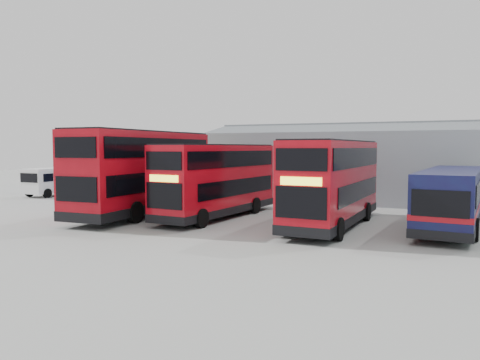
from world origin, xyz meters
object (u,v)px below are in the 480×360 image
(double_decker_left, at_px, (144,173))
(single_decker_blue, at_px, (452,199))
(double_decker_centre, at_px, (218,181))
(panel_van, at_px, (55,180))
(office_block, at_px, (149,162))
(double_decker_right, at_px, (334,184))
(maintenance_shed, at_px, (408,165))

(double_decker_left, height_order, single_decker_blue, double_decker_left)
(double_decker_centre, bearing_deg, panel_van, 167.79)
(office_block, relative_size, double_decker_centre, 1.25)
(double_decker_centre, bearing_deg, double_decker_right, 1.98)
(double_decker_centre, bearing_deg, single_decker_blue, 11.52)
(double_decker_left, xyz_separation_m, double_decker_right, (11.05, 0.32, -0.30))
(double_decker_centre, distance_m, panel_van, 18.49)
(office_block, relative_size, double_decker_left, 1.06)
(double_decker_left, bearing_deg, double_decker_centre, -173.37)
(double_decker_centre, bearing_deg, double_decker_left, -166.19)
(double_decker_left, height_order, panel_van, double_decker_left)
(office_block, distance_m, maintenance_shed, 22.09)
(double_decker_right, distance_m, panel_van, 24.94)
(office_block, xyz_separation_m, double_decker_centre, (12.91, -12.03, -0.53))
(maintenance_shed, distance_m, single_decker_blue, 13.07)
(double_decker_right, bearing_deg, maintenance_shed, 82.55)
(office_block, xyz_separation_m, double_decker_left, (8.46, -12.71, -0.15))
(single_decker_blue, relative_size, panel_van, 2.05)
(single_decker_blue, bearing_deg, double_decker_left, 12.20)
(double_decker_left, height_order, double_decker_centre, double_decker_left)
(double_decker_right, distance_m, single_decker_blue, 5.69)
(office_block, xyz_separation_m, panel_van, (-4.72, -6.53, -1.32))
(double_decker_left, height_order, double_decker_right, double_decker_left)
(double_decker_centre, xyz_separation_m, double_decker_right, (6.60, -0.36, 0.09))
(double_decker_centre, xyz_separation_m, single_decker_blue, (11.98, 1.34, -0.62))
(double_decker_right, height_order, panel_van, double_decker_right)
(panel_van, bearing_deg, single_decker_blue, -5.50)
(double_decker_left, bearing_deg, double_decker_right, 179.60)
(single_decker_blue, bearing_deg, double_decker_centre, 11.57)
(double_decker_right, height_order, single_decker_blue, double_decker_right)
(maintenance_shed, height_order, double_decker_left, maintenance_shed)
(maintenance_shed, distance_m, double_decker_left, 20.00)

